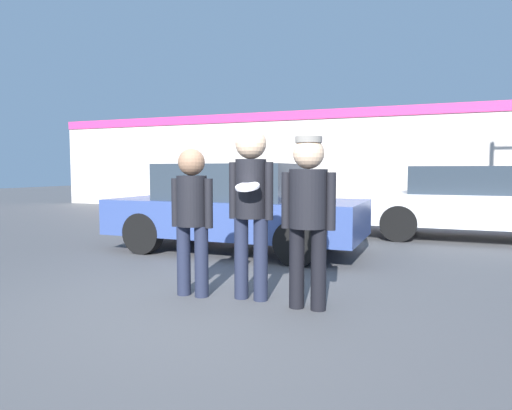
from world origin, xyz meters
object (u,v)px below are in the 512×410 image
(parked_car_near, at_px, (235,207))
(shrub, at_px, (230,193))
(person_right, at_px, (308,206))
(parked_car_far, at_px, (479,202))
(person_middle_with_frisbee, at_px, (251,197))
(person_left, at_px, (192,211))

(parked_car_near, relative_size, shrub, 3.67)
(person_right, xyz_separation_m, parked_car_far, (1.93, 5.62, -0.28))
(person_right, relative_size, parked_car_near, 0.40)
(parked_car_far, relative_size, shrub, 4.10)
(person_middle_with_frisbee, distance_m, shrub, 10.77)
(parked_car_near, distance_m, parked_car_far, 4.89)
(person_middle_with_frisbee, relative_size, parked_car_near, 0.43)
(parked_car_near, bearing_deg, person_left, -75.14)
(parked_car_near, distance_m, shrub, 7.82)
(person_left, height_order, parked_car_far, person_left)
(parked_car_near, height_order, parked_car_far, parked_car_near)
(person_right, distance_m, shrub, 11.16)
(parked_car_near, height_order, shrub, parked_car_near)
(person_middle_with_frisbee, bearing_deg, parked_car_near, 117.58)
(person_left, relative_size, person_right, 0.94)
(shrub, bearing_deg, parked_car_far, -29.57)
(person_left, relative_size, shrub, 1.39)
(person_right, xyz_separation_m, shrub, (-5.38, 9.76, -0.45))
(parked_car_far, distance_m, shrub, 8.40)
(person_right, xyz_separation_m, parked_car_near, (-2.01, 2.71, -0.28))
(parked_car_near, bearing_deg, parked_car_far, 36.47)
(parked_car_far, bearing_deg, person_middle_with_frisbee, -114.98)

